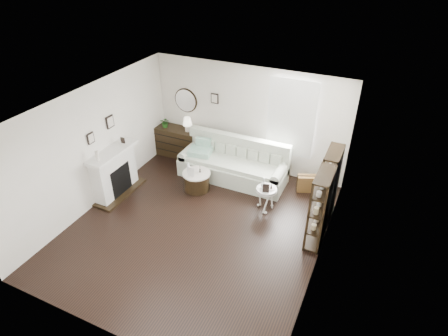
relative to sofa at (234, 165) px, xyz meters
The scene contains 18 objects.
room 1.61m from the sofa, 37.37° to the left, with size 5.50×5.50×5.50m.
fireplace 2.87m from the sofa, 141.48° to the right, with size 0.50×1.40×1.84m.
shelf_unit_far 2.51m from the sofa, 12.47° to the right, with size 0.30×0.80×1.60m.
shelf_unit_near 2.84m from the sofa, 30.76° to the right, with size 0.30×0.80×1.60m.
sofa is the anchor object (origin of this frame).
quilt 0.92m from the sofa, behind, with size 0.55×0.45×0.14m, color teal.
suitcase 1.92m from the sofa, ahead, with size 0.62×0.21×0.42m, color brown.
dresser 1.90m from the sofa, 168.26° to the left, with size 1.21×0.52×0.81m.
table_lamp 1.69m from the sofa, 165.60° to the left, with size 0.25×0.25×0.39m, color white, non-canonical shape.
potted_plant 2.28m from the sofa, behind, with size 0.26×0.22×0.29m, color #1F5217.
drum_table 1.05m from the sofa, 124.89° to the right, with size 0.67×0.67×0.46m.
pedestal_table 1.48m from the sofa, 37.55° to the right, with size 0.46×0.46×0.56m.
eiffel_drum 0.98m from the sofa, 122.85° to the right, with size 0.10×0.10×0.17m, color black, non-canonical shape.
bottle_drum 1.23m from the sofa, 129.40° to the right, with size 0.07×0.07×0.28m, color silver.
card_frame_drum 1.23m from the sofa, 122.17° to the right, with size 0.16×0.01×0.22m, color silver.
eiffel_ped 1.56m from the sofa, 34.59° to the right, with size 0.09×0.09×0.16m, color black, non-canonical shape.
flask_ped 1.44m from the sofa, 38.91° to the right, with size 0.13×0.13×0.25m, color silver, non-canonical shape.
card_frame_ped 1.60m from the sofa, 40.60° to the right, with size 0.14×0.01×0.19m, color black.
Camera 1 is at (3.03, -5.24, 5.28)m, focal length 30.00 mm.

